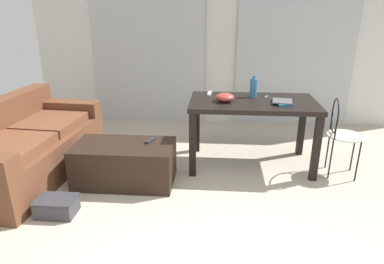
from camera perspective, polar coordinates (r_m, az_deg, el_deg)
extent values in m
plane|color=#B2A893|center=(3.55, 4.32, -8.42)|extent=(7.93, 7.93, 0.00)
cube|color=silver|center=(5.17, 4.93, 16.35)|extent=(5.57, 0.10, 2.70)
cube|color=#B2B7BC|center=(5.21, -7.34, 14.58)|extent=(1.67, 0.03, 2.39)
cube|color=#B2B7BC|center=(5.22, 17.04, 13.89)|extent=(1.67, 0.03, 2.39)
cube|color=brown|center=(4.01, -25.48, -3.70)|extent=(0.99, 1.90, 0.41)
cube|color=brown|center=(4.57, -20.52, 3.78)|extent=(0.88, 0.26, 0.18)
cube|color=brown|center=(4.18, -22.79, 1.39)|extent=(0.67, 0.73, 0.10)
cube|color=brown|center=(3.62, -28.47, -2.34)|extent=(0.67, 0.73, 0.10)
cube|color=black|center=(3.52, -11.23, -5.19)|extent=(0.99, 0.54, 0.41)
cube|color=black|center=(3.73, 10.22, 4.85)|extent=(1.36, 0.76, 0.05)
cube|color=black|center=(3.53, 0.10, -2.18)|extent=(0.07, 0.07, 0.70)
cube|color=black|center=(3.66, 20.18, -2.65)|extent=(0.07, 0.07, 0.70)
cube|color=black|center=(4.15, 0.81, 1.32)|extent=(0.07, 0.07, 0.70)
cube|color=black|center=(4.26, 17.96, 0.82)|extent=(0.07, 0.07, 0.70)
cylinder|color=silver|center=(3.86, 24.40, -0.56)|extent=(0.37, 0.37, 0.02)
cylinder|color=black|center=(3.85, 26.12, -4.53)|extent=(0.02, 0.02, 0.44)
cylinder|color=black|center=(4.09, 25.45, -3.04)|extent=(0.02, 0.02, 0.44)
cylinder|color=black|center=(3.80, 22.29, -4.26)|extent=(0.02, 0.02, 0.44)
cylinder|color=black|center=(4.04, 21.84, -2.76)|extent=(0.02, 0.02, 0.44)
torus|color=black|center=(3.78, 22.91, 2.52)|extent=(0.08, 0.37, 0.37)
cylinder|color=black|center=(3.66, 23.03, 0.31)|extent=(0.02, 0.02, 0.20)
cylinder|color=black|center=(3.96, 22.42, 1.84)|extent=(0.02, 0.02, 0.20)
cylinder|color=teal|center=(3.85, 10.30, 7.28)|extent=(0.08, 0.08, 0.20)
cylinder|color=teal|center=(3.83, 10.42, 9.06)|extent=(0.04, 0.04, 0.04)
ellipsoid|color=#9E3833|center=(3.63, 5.55, 5.82)|extent=(0.20, 0.20, 0.09)
cube|color=#1E668C|center=(3.68, 14.93, 4.83)|extent=(0.18, 0.29, 0.02)
cube|color=#4C4C51|center=(3.67, 14.97, 5.03)|extent=(0.23, 0.25, 0.01)
cube|color=#B7B7B2|center=(3.94, 2.96, 6.49)|extent=(0.05, 0.18, 0.02)
cube|color=#9EA0A5|center=(3.91, 12.45, 5.81)|extent=(0.03, 0.06, 0.00)
torus|color=#3372B2|center=(3.95, 12.54, 5.98)|extent=(0.03, 0.03, 0.00)
cube|color=#9EA0A5|center=(3.91, 12.32, 5.83)|extent=(0.04, 0.06, 0.00)
torus|color=#3372B2|center=(3.95, 12.62, 5.97)|extent=(0.03, 0.03, 0.00)
cube|color=#232326|center=(3.47, -7.01, -1.43)|extent=(0.10, 0.15, 0.02)
cube|color=#38383D|center=(3.23, -21.78, -11.71)|extent=(0.33, 0.23, 0.13)
cube|color=#313135|center=(3.19, -21.97, -10.52)|extent=(0.34, 0.24, 0.02)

